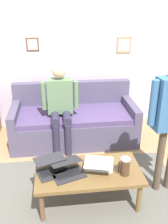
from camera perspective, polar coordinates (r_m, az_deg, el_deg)
name	(u,v)px	position (r m, az deg, el deg)	size (l,w,h in m)	color
ground_plane	(95,206)	(3.01, 2.44, -20.54)	(7.68, 7.68, 0.00)	#9F7A53
area_rug	(89,206)	(3.00, 1.26, -20.59)	(2.31, 1.90, 0.01)	#5B5853
back_wall	(76,50)	(4.39, -1.93, 14.05)	(7.04, 0.11, 2.70)	silver
couch	(74,121)	(4.10, -2.32, -2.13)	(1.96, 0.90, 0.88)	#4E4762
coffee_table	(89,174)	(2.83, 1.03, -13.88)	(1.15, 0.60, 0.42)	brown
laptop_left	(67,170)	(2.74, -3.79, -13.01)	(0.42, 0.40, 0.15)	#28282D
laptop_center	(99,165)	(2.81, 3.48, -11.88)	(0.38, 0.41, 0.13)	silver
laptop_right	(52,168)	(2.79, -7.37, -12.47)	(0.41, 0.41, 0.13)	#28282D
french_press	(125,166)	(2.73, 9.32, -12.10)	(0.12, 0.10, 0.23)	#4C3323
person_seated	(60,103)	(3.71, -5.43, 2.04)	(0.55, 0.51, 1.28)	#2C283F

